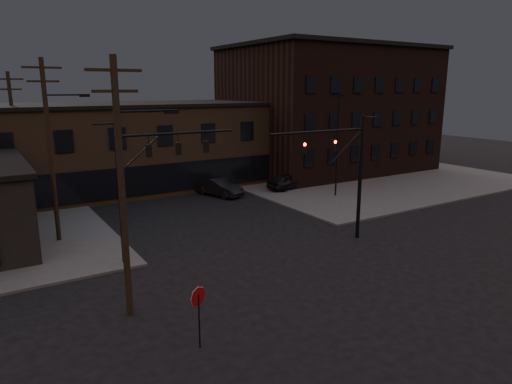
% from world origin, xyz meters
% --- Properties ---
extents(ground, '(140.00, 140.00, 0.00)m').
position_xyz_m(ground, '(0.00, 0.00, 0.00)').
color(ground, black).
rests_on(ground, ground).
extents(sidewalk_ne, '(30.00, 30.00, 0.15)m').
position_xyz_m(sidewalk_ne, '(22.00, 22.00, 0.07)').
color(sidewalk_ne, '#474744').
rests_on(sidewalk_ne, ground).
extents(building_row, '(40.00, 12.00, 8.00)m').
position_xyz_m(building_row, '(0.00, 28.00, 4.00)').
color(building_row, brown).
rests_on(building_row, ground).
extents(building_right, '(22.00, 16.00, 14.00)m').
position_xyz_m(building_right, '(22.00, 26.00, 7.00)').
color(building_right, black).
rests_on(building_right, ground).
extents(traffic_signal_near, '(7.12, 0.24, 8.00)m').
position_xyz_m(traffic_signal_near, '(5.36, 4.50, 4.93)').
color(traffic_signal_near, black).
rests_on(traffic_signal_near, ground).
extents(traffic_signal_far, '(7.12, 0.24, 8.00)m').
position_xyz_m(traffic_signal_far, '(-6.72, 8.00, 5.01)').
color(traffic_signal_far, black).
rests_on(traffic_signal_far, ground).
extents(stop_sign, '(0.72, 0.33, 2.48)m').
position_xyz_m(stop_sign, '(-8.00, -1.99, 1.84)').
color(stop_sign, black).
rests_on(stop_sign, ground).
extents(utility_pole_near, '(3.70, 0.28, 11.00)m').
position_xyz_m(utility_pole_near, '(-9.43, 2.00, 5.87)').
color(utility_pole_near, black).
rests_on(utility_pole_near, ground).
extents(utility_pole_mid, '(3.70, 0.28, 11.50)m').
position_xyz_m(utility_pole_mid, '(-10.44, 14.00, 6.13)').
color(utility_pole_mid, black).
rests_on(utility_pole_mid, ground).
extents(utility_pole_far, '(2.20, 0.28, 11.00)m').
position_xyz_m(utility_pole_far, '(-11.50, 26.00, 5.78)').
color(utility_pole_far, black).
rests_on(utility_pole_far, ground).
extents(lot_light_a, '(1.50, 0.28, 9.14)m').
position_xyz_m(lot_light_a, '(13.00, 14.00, 5.51)').
color(lot_light_a, black).
rests_on(lot_light_a, ground).
extents(lot_light_b, '(1.50, 0.28, 9.14)m').
position_xyz_m(lot_light_b, '(19.00, 19.00, 5.51)').
color(lot_light_b, black).
rests_on(lot_light_b, ground).
extents(parked_car_lot_a, '(4.67, 2.69, 1.50)m').
position_xyz_m(parked_car_lot_a, '(10.91, 18.64, 0.90)').
color(parked_car_lot_a, black).
rests_on(parked_car_lot_a, sidewalk_ne).
extents(parked_car_lot_b, '(4.42, 2.10, 1.24)m').
position_xyz_m(parked_car_lot_b, '(12.80, 24.90, 0.77)').
color(parked_car_lot_b, silver).
rests_on(parked_car_lot_b, sidewalk_ne).
extents(car_crossing, '(3.17, 5.13, 1.59)m').
position_xyz_m(car_crossing, '(4.22, 20.05, 0.80)').
color(car_crossing, black).
rests_on(car_crossing, ground).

